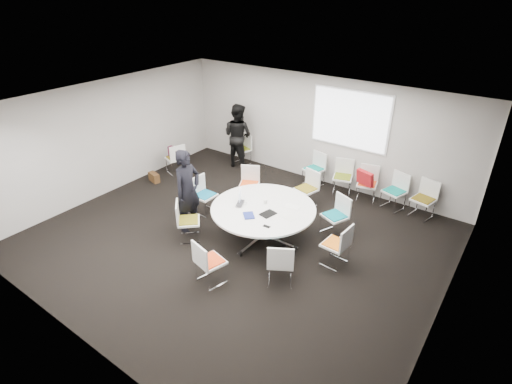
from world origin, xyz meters
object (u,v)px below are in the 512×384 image
Objects in this scene: brown_bag at (154,177)px; conference_table at (263,216)px; person_back at (238,136)px; chair_ring_e at (205,202)px; laptop at (242,204)px; chair_back_b at (342,183)px; maroon_bag at (175,152)px; chair_back_e at (422,206)px; chair_back_d at (393,198)px; person_main at (188,191)px; cup at (265,202)px; chair_back_c at (366,190)px; chair_back_a at (314,175)px; chair_spare_left at (176,164)px; chair_ring_d at (249,191)px; chair_ring_c at (306,195)px; chair_ring_h at (280,270)px; chair_ring_g at (210,269)px; chair_ring_a at (335,252)px; chair_ring_b at (334,223)px; chair_ring_f at (189,228)px; chair_person_back at (242,155)px.

conference_table is at bearing -6.76° from brown_bag.
person_back is at bearing 135.77° from conference_table.
laptop is at bearing 82.05° from chair_ring_e.
laptop is at bearing 55.28° from chair_back_b.
chair_back_e is at bearing 14.24° from maroon_bag.
laptop is 3.59m from brown_bag.
person_main reaches higher than chair_back_d.
chair_back_c is at bearing 65.83° from cup.
chair_back_a and chair_spare_left have the same top height.
chair_back_e is (3.65, 1.71, 0.00)m from chair_ring_d.
brown_bag is at bearing -13.19° from chair_ring_d.
chair_ring_c is 1.00× the size of chair_ring_e.
chair_back_e is at bearing 39.19° from chair_ring_h.
chair_back_a is 0.48× the size of person_back.
chair_ring_g is at bearing 74.74° from chair_back_e.
conference_table is 2.44× the size of chair_ring_e.
chair_ring_h is (1.02, 0.72, 0.00)m from chair_ring_g.
chair_ring_a and chair_ring_c have the same top height.
chair_ring_b is at bearing 81.63° from chair_ring_g.
chair_back_e is (2.40, 1.10, 0.00)m from chair_ring_c.
chair_ring_a is at bearing 148.82° from person_back.
person_main is 3.49m from person_back.
person_main is at bearing 53.81° from chair_back_e.
chair_ring_a is 1.00× the size of chair_ring_h.
chair_ring_a and chair_back_e have the same top height.
person_main is at bearing 39.20° from chair_back_c.
chair_back_e is (1.31, 1.82, 0.00)m from chair_ring_b.
chair_ring_a is 3.03m from chair_ring_f.
maroon_bag reaches higher than laptop.
chair_ring_d is at bearing -2.44° from maroon_bag.
chair_ring_b is 2.34m from chair_ring_d.
chair_back_a and chair_back_e have the same top height.
chair_person_back is at bearing 104.31° from chair_ring_h.
chair_spare_left is 3.93m from cup.
chair_spare_left is 1.95m from chair_person_back.
chair_back_e is 2.44× the size of brown_bag.
chair_back_c is (0.07, 3.80, 0.00)m from chair_ring_h.
chair_back_e and chair_person_back have the same top height.
laptop is at bearing 101.83° from chair_back_a.
chair_ring_a is at bearing 148.07° from chair_ring_c.
chair_ring_b is 1.56m from cup.
chair_back_d is 9.78× the size of cup.
chair_back_b is at bearing -13.25° from chair_back_c.
chair_ring_b and chair_ring_d have the same top height.
person_main is at bearing 17.14° from chair_ring_e.
chair_spare_left is (-2.12, 1.14, 0.00)m from chair_ring_e.
chair_ring_b and chair_back_d have the same top height.
maroon_bag is at bearing 51.75° from person_back.
chair_spare_left is at bearing -173.11° from chair_ring_f.
chair_back_e is at bearing 125.03° from chair_ring_e.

